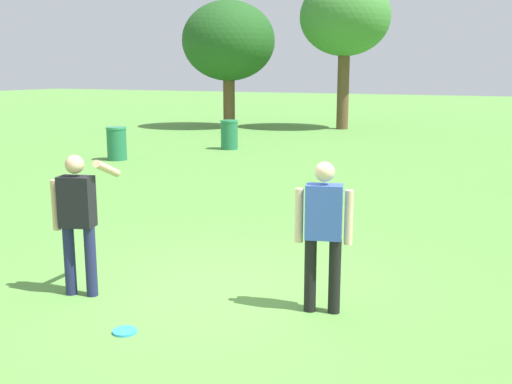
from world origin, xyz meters
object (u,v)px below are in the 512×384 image
object	(u,v)px
person_thrower	(78,214)
person_catcher	(323,227)
trash_can_beside_table	(117,143)
tree_tall_left	(229,41)
tree_broad_center	(345,18)
trash_can_further_along	(229,135)
frisbee	(125,331)

from	to	relation	value
person_thrower	person_catcher	bearing A→B (deg)	15.36
trash_can_beside_table	person_catcher	bearing A→B (deg)	-41.21
tree_tall_left	tree_broad_center	size ratio (longest dim) A/B	0.86
trash_can_further_along	tree_broad_center	xyz separation A→B (m)	(1.15, 8.39, 4.28)
person_thrower	person_catcher	world-z (taller)	same
trash_can_beside_table	trash_can_further_along	xyz separation A→B (m)	(1.76, 3.59, 0.00)
frisbee	trash_can_beside_table	bearing A→B (deg)	128.98
trash_can_beside_table	tree_tall_left	xyz separation A→B (m)	(-1.90, 10.34, 3.33)
person_thrower	trash_can_further_along	world-z (taller)	person_thrower
person_catcher	trash_can_beside_table	size ratio (longest dim) A/B	1.71
tree_tall_left	person_thrower	bearing A→B (deg)	-66.22
tree_broad_center	trash_can_further_along	bearing A→B (deg)	-97.78
person_thrower	trash_can_beside_table	size ratio (longest dim) A/B	1.71
trash_can_beside_table	frisbee	bearing A→B (deg)	-51.02
person_catcher	tree_tall_left	bearing A→B (deg)	121.14
trash_can_further_along	tree_tall_left	xyz separation A→B (m)	(-3.66, 6.75, 3.33)
person_catcher	trash_can_beside_table	xyz separation A→B (m)	(-9.22, 8.08, -0.46)
person_thrower	trash_can_further_along	xyz separation A→B (m)	(-4.78, 12.40, -0.48)
person_catcher	trash_can_beside_table	bearing A→B (deg)	138.79
person_catcher	frisbee	bearing A→B (deg)	-139.07
person_catcher	tree_broad_center	xyz separation A→B (m)	(-6.31, 20.06, 3.82)
trash_can_further_along	tree_broad_center	bearing A→B (deg)	82.22
person_thrower	tree_tall_left	bearing A→B (deg)	113.78
person_thrower	frisbee	xyz separation A→B (m)	(1.10, -0.63, -0.95)
person_thrower	trash_can_further_along	bearing A→B (deg)	111.06
person_catcher	frisbee	xyz separation A→B (m)	(-1.58, -1.37, -0.93)
tree_tall_left	trash_can_beside_table	bearing A→B (deg)	-79.59
tree_broad_center	trash_can_beside_table	bearing A→B (deg)	-103.65
trash_can_beside_table	tree_broad_center	bearing A→B (deg)	76.35
trash_can_further_along	trash_can_beside_table	bearing A→B (deg)	-116.17
person_catcher	trash_can_further_along	world-z (taller)	person_catcher
tree_broad_center	frisbee	bearing A→B (deg)	-77.55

